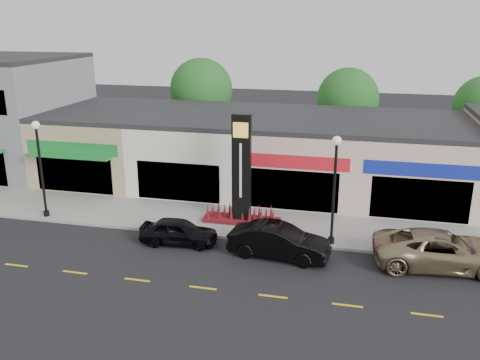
{
  "coord_description": "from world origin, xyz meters",
  "views": [
    {
      "loc": [
        8.89,
        -21.18,
        10.85
      ],
      "look_at": [
        2.96,
        4.0,
        2.62
      ],
      "focal_mm": 38.0,
      "sensor_mm": 36.0,
      "label": 1
    }
  ],
  "objects_px": {
    "lamp_west_near": "(40,159)",
    "car_gold_suv": "(441,250)",
    "pylon_sign": "(241,185)",
    "car_black_sedan": "(179,231)",
    "car_black_conv": "(279,242)",
    "lamp_east_near": "(335,180)"
  },
  "relations": [
    {
      "from": "pylon_sign",
      "to": "car_black_conv",
      "type": "xyz_separation_m",
      "value": [
        2.65,
        -3.53,
        -1.49
      ]
    },
    {
      "from": "car_black_sedan",
      "to": "pylon_sign",
      "type": "bearing_deg",
      "value": -41.4
    },
    {
      "from": "car_gold_suv",
      "to": "lamp_west_near",
      "type": "bearing_deg",
      "value": 81.82
    },
    {
      "from": "car_black_sedan",
      "to": "car_gold_suv",
      "type": "bearing_deg",
      "value": -91.96
    },
    {
      "from": "pylon_sign",
      "to": "car_gold_suv",
      "type": "xyz_separation_m",
      "value": [
        9.97,
        -2.86,
        -1.44
      ]
    },
    {
      "from": "lamp_west_near",
      "to": "car_black_sedan",
      "type": "bearing_deg",
      "value": -10.11
    },
    {
      "from": "car_black_conv",
      "to": "car_gold_suv",
      "type": "xyz_separation_m",
      "value": [
        7.32,
        0.67,
        0.05
      ]
    },
    {
      "from": "car_black_sedan",
      "to": "car_black_conv",
      "type": "distance_m",
      "value": 5.16
    },
    {
      "from": "car_black_sedan",
      "to": "car_gold_suv",
      "type": "relative_size",
      "value": 0.65
    },
    {
      "from": "lamp_west_near",
      "to": "car_gold_suv",
      "type": "height_order",
      "value": "lamp_west_near"
    },
    {
      "from": "car_black_conv",
      "to": "pylon_sign",
      "type": "bearing_deg",
      "value": 43.49
    },
    {
      "from": "pylon_sign",
      "to": "car_black_sedan",
      "type": "distance_m",
      "value": 4.38
    },
    {
      "from": "lamp_west_near",
      "to": "lamp_east_near",
      "type": "height_order",
      "value": "same"
    },
    {
      "from": "lamp_west_near",
      "to": "lamp_east_near",
      "type": "distance_m",
      "value": 16.0
    },
    {
      "from": "lamp_west_near",
      "to": "car_gold_suv",
      "type": "relative_size",
      "value": 0.91
    },
    {
      "from": "car_black_sedan",
      "to": "car_black_conv",
      "type": "relative_size",
      "value": 0.81
    },
    {
      "from": "lamp_west_near",
      "to": "car_gold_suv",
      "type": "distance_m",
      "value": 21.17
    },
    {
      "from": "car_gold_suv",
      "to": "car_black_sedan",
      "type": "bearing_deg",
      "value": 86.62
    },
    {
      "from": "lamp_east_near",
      "to": "car_gold_suv",
      "type": "height_order",
      "value": "lamp_east_near"
    },
    {
      "from": "lamp_east_near",
      "to": "pylon_sign",
      "type": "relative_size",
      "value": 0.91
    },
    {
      "from": "pylon_sign",
      "to": "car_gold_suv",
      "type": "height_order",
      "value": "pylon_sign"
    },
    {
      "from": "lamp_east_near",
      "to": "car_gold_suv",
      "type": "relative_size",
      "value": 0.91
    }
  ]
}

